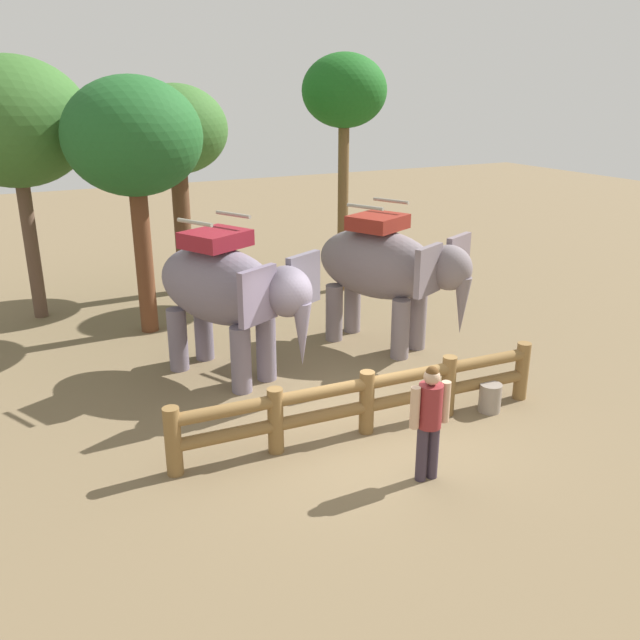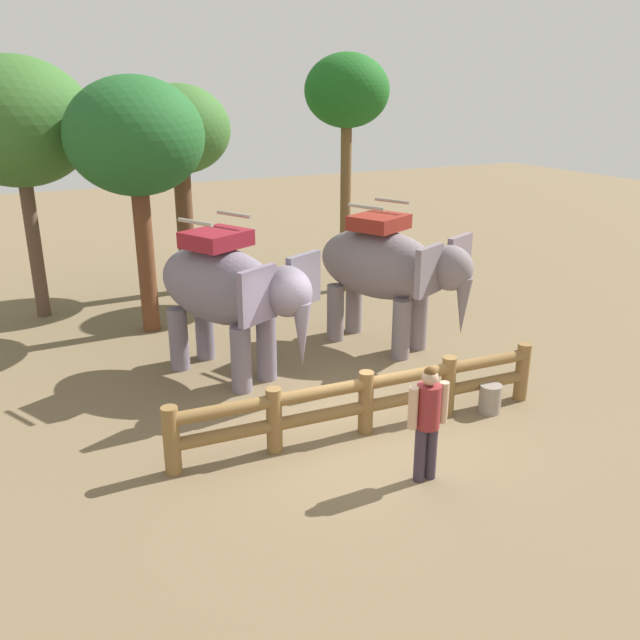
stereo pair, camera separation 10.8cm
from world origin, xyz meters
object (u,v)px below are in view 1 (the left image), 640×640
(tree_far_left, at_px, (344,96))
(tree_back_center, at_px, (133,140))
(tree_deep_back, at_px, (176,134))
(feed_bucket, at_px, (490,398))
(elephant_near_left, at_px, (227,291))
(tourist_woman_in_black, at_px, (430,415))
(elephant_center, at_px, (386,268))
(tree_far_right, at_px, (13,124))
(log_fence, at_px, (367,398))

(tree_far_left, bearing_deg, tree_back_center, -171.20)
(tree_deep_back, distance_m, feed_bucket, 10.40)
(tree_far_left, distance_m, tree_back_center, 5.60)
(elephant_near_left, bearing_deg, tree_back_center, 103.17)
(tree_far_left, relative_size, tree_back_center, 1.10)
(tourist_woman_in_black, distance_m, tree_back_center, 8.73)
(elephant_center, relative_size, tree_deep_back, 0.68)
(elephant_near_left, height_order, tree_far_right, tree_far_right)
(tree_back_center, distance_m, tree_deep_back, 3.11)
(tree_deep_back, bearing_deg, tree_back_center, -121.76)
(tourist_woman_in_black, bearing_deg, feed_bucket, 29.03)
(tree_far_left, height_order, tree_deep_back, tree_far_left)
(elephant_near_left, relative_size, tree_far_left, 0.59)
(tourist_woman_in_black, xyz_separation_m, tree_far_right, (-4.14, 10.05, 3.49))
(tourist_woman_in_black, bearing_deg, tree_back_center, 104.49)
(feed_bucket, bearing_deg, elephant_center, 89.89)
(elephant_center, relative_size, feed_bucket, 7.26)
(tree_far_left, xyz_separation_m, tree_deep_back, (-3.83, 1.80, -0.91))
(elephant_near_left, distance_m, elephant_center, 3.46)
(elephant_center, height_order, feed_bucket, elephant_center)
(elephant_near_left, distance_m, tree_far_right, 6.78)
(tree_back_center, height_order, tree_deep_back, tree_back_center)
(tree_far_left, bearing_deg, elephant_near_left, -138.69)
(tree_back_center, bearing_deg, tourist_woman_in_black, -75.51)
(tourist_woman_in_black, height_order, tree_back_center, tree_back_center)
(tourist_woman_in_black, relative_size, tree_deep_back, 0.32)
(log_fence, distance_m, feed_bucket, 2.31)
(log_fence, height_order, tree_deep_back, tree_deep_back)
(tree_far_right, xyz_separation_m, tree_deep_back, (3.75, 0.45, -0.35))
(log_fence, distance_m, tourist_woman_in_black, 1.60)
(tree_far_right, bearing_deg, tree_back_center, -46.05)
(elephant_near_left, relative_size, tree_back_center, 0.66)
(tourist_woman_in_black, distance_m, tree_far_right, 11.42)
(elephant_near_left, xyz_separation_m, tree_far_right, (-2.88, 5.47, 2.76))
(feed_bucket, bearing_deg, tourist_woman_in_black, -150.97)
(elephant_near_left, bearing_deg, elephant_center, 0.64)
(log_fence, bearing_deg, tree_far_right, 115.60)
(log_fence, xyz_separation_m, tree_far_left, (3.51, 7.16, 4.44))
(log_fence, height_order, tree_far_left, tree_far_left)
(tree_far_right, bearing_deg, tree_deep_back, 6.91)
(log_fence, height_order, elephant_center, elephant_center)
(elephant_center, relative_size, tourist_woman_in_black, 2.10)
(feed_bucket, bearing_deg, tree_back_center, 122.43)
(tree_far_right, bearing_deg, tourist_woman_in_black, -67.60)
(elephant_center, height_order, tree_back_center, tree_back_center)
(tree_far_right, relative_size, tree_deep_back, 1.11)
(tourist_woman_in_black, height_order, tree_far_left, tree_far_left)
(tree_deep_back, bearing_deg, feed_bucket, -74.45)
(feed_bucket, bearing_deg, log_fence, 171.69)
(tree_deep_back, bearing_deg, tree_far_left, -25.12)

